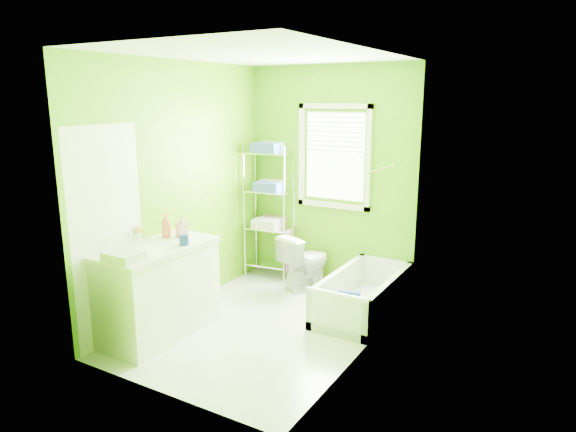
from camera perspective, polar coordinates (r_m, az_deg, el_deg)
The scene contains 9 objects.
ground at distance 5.29m, azimuth -2.42°, elevation -11.87°, with size 2.90×2.90×0.00m, color silver.
room_envelope at distance 4.84m, azimuth -2.60°, elevation 4.97°, with size 2.14×2.94×2.62m.
window at distance 6.05m, azimuth 5.17°, elevation 7.19°, with size 0.92×0.05×1.22m.
door at distance 4.89m, azimuth -19.32°, elevation -2.22°, with size 0.09×0.80×2.00m.
right_wall_decor at distance 4.40m, azimuth 8.72°, elevation 1.01°, with size 0.04×1.48×1.17m.
bathtub at distance 5.52m, azimuth 8.20°, elevation -9.28°, with size 0.64×1.38×0.45m.
toilet at distance 6.13m, azimuth 1.93°, elevation -4.98°, with size 0.37×0.65×0.66m, color white.
vanity at distance 5.05m, azimuth -14.25°, elevation -7.75°, with size 0.60×1.17×1.12m.
wire_shelf_unit at distance 6.37m, azimuth -1.90°, elevation 2.27°, with size 0.61×0.49×1.69m.
Camera 1 is at (2.60, -4.03, 2.22)m, focal length 32.00 mm.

